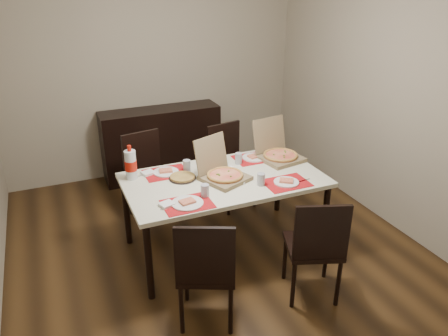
{
  "coord_description": "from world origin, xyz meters",
  "views": [
    {
      "loc": [
        -1.32,
        -3.4,
        2.48
      ],
      "look_at": [
        0.09,
        -0.09,
        0.85
      ],
      "focal_mm": 35.0,
      "sensor_mm": 36.0,
      "label": 1
    }
  ],
  "objects": [
    {
      "name": "ground",
      "position": [
        0.0,
        0.0,
        -0.01
      ],
      "size": [
        3.8,
        4.0,
        0.02
      ],
      "primitive_type": "cube",
      "color": "#422A14",
      "rests_on": "ground"
    },
    {
      "name": "room_walls",
      "position": [
        0.0,
        0.43,
        1.73
      ],
      "size": [
        3.84,
        4.02,
        2.62
      ],
      "color": "gray",
      "rests_on": "ground"
    },
    {
      "name": "sideboard",
      "position": [
        0.0,
        1.78,
        0.45
      ],
      "size": [
        1.5,
        0.4,
        0.9
      ],
      "primitive_type": "cube",
      "color": "black",
      "rests_on": "ground"
    },
    {
      "name": "dining_table",
      "position": [
        0.09,
        -0.09,
        0.68
      ],
      "size": [
        1.8,
        1.0,
        0.75
      ],
      "color": "beige",
      "rests_on": "ground"
    },
    {
      "name": "chair_near_left",
      "position": [
        -0.43,
        -0.97,
        0.51
      ],
      "size": [
        0.55,
        0.55,
        0.93
      ],
      "color": "black",
      "rests_on": "ground"
    },
    {
      "name": "chair_near_right",
      "position": [
        0.47,
        -1.04,
        0.51
      ],
      "size": [
        0.54,
        0.54,
        0.93
      ],
      "color": "black",
      "rests_on": "ground"
    },
    {
      "name": "chair_far_left",
      "position": [
        -0.42,
        0.83,
        0.51
      ],
      "size": [
        0.49,
        0.49,
        0.93
      ],
      "color": "black",
      "rests_on": "ground"
    },
    {
      "name": "chair_far_right",
      "position": [
        0.51,
        0.75,
        0.51
      ],
      "size": [
        0.49,
        0.49,
        0.93
      ],
      "color": "black",
      "rests_on": "ground"
    },
    {
      "name": "setting_near_left",
      "position": [
        -0.35,
        -0.4,
        0.77
      ],
      "size": [
        0.44,
        0.3,
        0.11
      ],
      "color": "red",
      "rests_on": "dining_table"
    },
    {
      "name": "setting_near_right",
      "position": [
        0.49,
        -0.39,
        0.77
      ],
      "size": [
        0.5,
        0.3,
        0.11
      ],
      "color": "red",
      "rests_on": "dining_table"
    },
    {
      "name": "setting_far_left",
      "position": [
        -0.34,
        0.22,
        0.77
      ],
      "size": [
        0.49,
        0.3,
        0.11
      ],
      "color": "red",
      "rests_on": "dining_table"
    },
    {
      "name": "setting_far_right",
      "position": [
        0.49,
        0.2,
        0.77
      ],
      "size": [
        0.47,
        0.3,
        0.11
      ],
      "color": "red",
      "rests_on": "dining_table"
    },
    {
      "name": "napkin_loose",
      "position": [
        0.19,
        -0.21,
        0.76
      ],
      "size": [
        0.16,
        0.16,
        0.02
      ],
      "primitive_type": "cube",
      "rotation": [
        0.0,
        0.0,
        0.89
      ],
      "color": "white",
      "rests_on": "dining_table"
    },
    {
      "name": "pizza_box_center",
      "position": [
        0.07,
        -0.1,
        0.81
      ],
      "size": [
        0.49,
        0.51,
        0.37
      ],
      "color": "brown",
      "rests_on": "dining_table"
    },
    {
      "name": "pizza_box_right",
      "position": [
        0.76,
        0.11,
        0.81
      ],
      "size": [
        0.45,
        0.48,
        0.38
      ],
      "color": "brown",
      "rests_on": "dining_table"
    },
    {
      "name": "faina_plate",
      "position": [
        -0.27,
        0.04,
        0.76
      ],
      "size": [
        0.25,
        0.25,
        0.03
      ],
      "color": "black",
      "rests_on": "dining_table"
    },
    {
      "name": "dip_bowl",
      "position": [
        0.2,
        0.04,
        0.76
      ],
      "size": [
        0.12,
        0.12,
        0.03
      ],
      "primitive_type": "imported",
      "rotation": [
        0.0,
        0.0,
        -0.05
      ],
      "color": "white",
      "rests_on": "dining_table"
    },
    {
      "name": "soda_bottle",
      "position": [
        -0.69,
        0.23,
        0.89
      ],
      "size": [
        0.11,
        0.11,
        0.32
      ],
      "color": "silver",
      "rests_on": "dining_table"
    }
  ]
}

